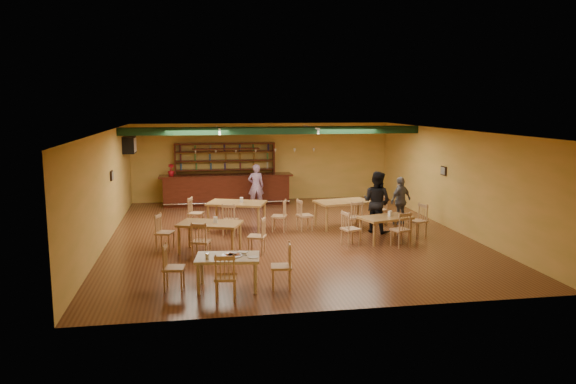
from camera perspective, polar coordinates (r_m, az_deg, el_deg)
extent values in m
plane|color=#512B17|center=(16.00, -0.04, -4.42)|extent=(12.00, 12.00, 0.00)
cube|color=black|center=(18.35, -1.50, 6.38)|extent=(10.00, 0.30, 0.25)
cube|color=white|center=(18.78, -7.24, 6.59)|extent=(0.05, 2.50, 0.05)
cube|color=white|center=(19.18, 2.42, 6.70)|extent=(0.05, 2.50, 0.05)
cube|color=white|center=(19.72, -16.08, 4.70)|extent=(0.34, 0.70, 0.48)
cube|color=black|center=(16.64, -17.77, 1.62)|extent=(0.04, 0.34, 0.28)
cube|color=black|center=(17.67, 15.80, 2.13)|extent=(0.04, 0.34, 0.28)
cube|color=#39140B|center=(20.77, -6.38, 0.25)|extent=(4.93, 0.85, 1.13)
cube|color=#39140B|center=(21.31, -6.50, 2.03)|extent=(3.81, 0.40, 2.28)
imported|color=#B6101B|center=(20.65, -12.00, 2.25)|extent=(0.31, 0.31, 0.43)
cube|color=#A6793B|center=(16.61, -5.31, -2.47)|extent=(1.91, 1.50, 0.84)
cube|color=#A6793B|center=(16.96, 5.69, -2.28)|extent=(1.79, 1.27, 0.81)
cube|color=#A6793B|center=(14.21, -8.05, -4.65)|extent=(1.75, 1.37, 0.77)
cube|color=#A6793B|center=(15.42, 10.02, -3.77)|extent=(1.55, 1.19, 0.68)
cube|color=tan|center=(11.41, -6.24, -8.27)|extent=(1.37, 0.97, 0.69)
cylinder|color=silver|center=(11.32, -5.80, -6.56)|extent=(0.49, 0.49, 0.01)
cylinder|color=#EAE5C6|center=(11.15, -8.36, -6.60)|extent=(0.08, 0.08, 0.11)
cube|color=white|center=(11.51, -4.72, -6.24)|extent=(0.24, 0.22, 0.03)
cube|color=silver|center=(11.37, -5.12, -6.43)|extent=(0.32, 0.24, 0.00)
cylinder|color=white|center=(11.17, -3.61, -6.75)|extent=(0.25, 0.25, 0.01)
imported|color=#954FAC|center=(20.00, -3.34, 0.63)|extent=(0.59, 0.40, 1.60)
imported|color=black|center=(16.35, 9.16, -1.01)|extent=(1.09, 1.11, 1.80)
imported|color=slate|center=(17.59, 11.57, -0.87)|extent=(0.94, 0.75, 1.50)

